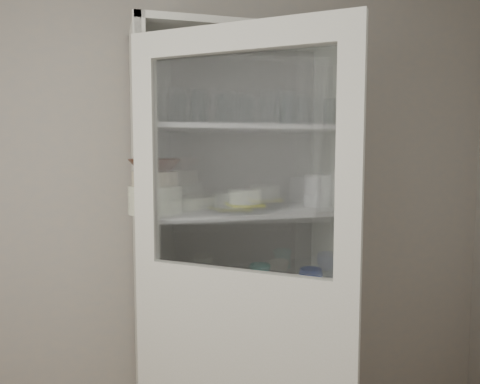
{
  "coord_description": "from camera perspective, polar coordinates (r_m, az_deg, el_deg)",
  "views": [
    {
      "loc": [
        -0.42,
        -0.89,
        1.55
      ],
      "look_at": [
        0.2,
        1.27,
        1.34
      ],
      "focal_mm": 35.0,
      "sensor_mm": 36.0,
      "label": 1
    }
  ],
  "objects": [
    {
      "name": "plate_stack_back",
      "position": [
        2.33,
        -5.79,
        -1.22
      ],
      "size": [
        0.23,
        0.23,
        0.06
      ],
      "primitive_type": "cylinder",
      "color": "silver",
      "rests_on": "shelf_plates"
    },
    {
      "name": "tumbler_11",
      "position": [
        2.32,
        5.72,
        9.89
      ],
      "size": [
        0.09,
        0.09,
        0.16
      ],
      "primitive_type": "cylinder",
      "rotation": [
        0.0,
        0.0,
        0.14
      ],
      "color": "silver",
      "rests_on": "shelf_glass"
    },
    {
      "name": "tumbler_10",
      "position": [
        2.21,
        -2.13,
        9.96
      ],
      "size": [
        0.09,
        0.09,
        0.14
      ],
      "primitive_type": "cylinder",
      "rotation": [
        0.0,
        0.0,
        0.39
      ],
      "color": "silver",
      "rests_on": "shelf_glass"
    },
    {
      "name": "goblet_2",
      "position": [
        2.37,
        2.03,
        9.89
      ],
      "size": [
        0.07,
        0.07,
        0.16
      ],
      "primitive_type": null,
      "color": "silver",
      "rests_on": "shelf_glass"
    },
    {
      "name": "white_ramekin",
      "position": [
        2.23,
        0.6,
        -0.53
      ],
      "size": [
        0.19,
        0.19,
        0.07
      ],
      "primitive_type": "cylinder",
      "rotation": [
        0.0,
        0.0,
        0.2
      ],
      "color": "silver",
      "rests_on": "yellow_trivet"
    },
    {
      "name": "mug_white",
      "position": [
        2.25,
        2.46,
        -11.22
      ],
      "size": [
        0.13,
        0.13,
        0.1
      ],
      "primitive_type": "imported",
      "rotation": [
        0.0,
        0.0,
        0.19
      ],
      "color": "silver",
      "rests_on": "shelf_mugs"
    },
    {
      "name": "mug_teal",
      "position": [
        2.44,
        2.46,
        -9.95
      ],
      "size": [
        0.12,
        0.12,
        0.1
      ],
      "primitive_type": "imported",
      "rotation": [
        0.0,
        0.0,
        0.11
      ],
      "color": "#167B6C",
      "rests_on": "shelf_mugs"
    },
    {
      "name": "grey_bowl_stack",
      "position": [
        2.4,
        9.43,
        0.19
      ],
      "size": [
        0.14,
        0.14,
        0.16
      ],
      "primitive_type": "cylinder",
      "color": "silver",
      "rests_on": "shelf_plates"
    },
    {
      "name": "tumbler_13",
      "position": [
        2.3,
        5.94,
        9.83
      ],
      "size": [
        0.07,
        0.07,
        0.15
      ],
      "primitive_type": "cylinder",
      "color": "silver",
      "rests_on": "shelf_glass"
    },
    {
      "name": "cream_bowl",
      "position": [
        2.13,
        -10.33,
        1.64
      ],
      "size": [
        0.24,
        0.24,
        0.06
      ],
      "primitive_type": "cylinder",
      "rotation": [
        0.0,
        0.0,
        0.21
      ],
      "color": "beige",
      "rests_on": "plate_stack_front"
    },
    {
      "name": "cupboard_door",
      "position": [
        1.85,
        -0.19,
        -16.28
      ],
      "size": [
        0.72,
        0.6,
        2.0
      ],
      "rotation": [
        0.0,
        0.0,
        -0.68
      ],
      "color": "silver",
      "rests_on": "floor"
    },
    {
      "name": "goblet_0",
      "position": [
        2.28,
        -7.29,
        10.0
      ],
      "size": [
        0.07,
        0.07,
        0.16
      ],
      "primitive_type": null,
      "color": "silver",
      "rests_on": "shelf_glass"
    },
    {
      "name": "mug_blue",
      "position": [
        2.41,
        8.62,
        -10.28
      ],
      "size": [
        0.14,
        0.14,
        0.09
      ],
      "primitive_type": "imported",
      "rotation": [
        0.0,
        0.0,
        -0.18
      ],
      "color": "navy",
      "rests_on": "shelf_mugs"
    },
    {
      "name": "white_canister",
      "position": [
        2.32,
        -7.8,
        -10.57
      ],
      "size": [
        0.11,
        0.11,
        0.11
      ],
      "primitive_type": "cylinder",
      "rotation": [
        0.0,
        0.0,
        0.19
      ],
      "color": "silver",
      "rests_on": "shelf_mugs"
    },
    {
      "name": "tumbler_4",
      "position": [
        2.2,
        7.74,
        9.89
      ],
      "size": [
        0.08,
        0.08,
        0.14
      ],
      "primitive_type": "cylinder",
      "rotation": [
        0.0,
        0.0,
        -0.12
      ],
      "color": "silver",
      "rests_on": "shelf_glass"
    },
    {
      "name": "tin_box",
      "position": [
        2.56,
        5.49,
        -19.18
      ],
      "size": [
        0.22,
        0.18,
        0.06
      ],
      "primitive_type": "cube",
      "rotation": [
        0.0,
        0.0,
        -0.26
      ],
      "color": "#A9A9AF",
      "rests_on": "shelf_bot"
    },
    {
      "name": "tumbler_3",
      "position": [
        2.18,
        3.48,
        10.15
      ],
      "size": [
        0.09,
        0.09,
        0.15
      ],
      "primitive_type": "cylinder",
      "rotation": [
        0.0,
        0.0,
        0.19
      ],
      "color": "silver",
      "rests_on": "shelf_glass"
    },
    {
      "name": "tumbler_1",
      "position": [
        2.08,
        -1.43,
        10.23
      ],
      "size": [
        0.08,
        0.08,
        0.14
      ],
      "primitive_type": "cylinder",
      "rotation": [
        0.0,
        0.0,
        0.24
      ],
      "color": "silver",
      "rests_on": "shelf_glass"
    },
    {
      "name": "goblet_1",
      "position": [
        2.32,
        -4.31,
        10.05
      ],
      "size": [
        0.08,
        0.08,
        0.17
      ],
      "primitive_type": null,
      "color": "silver",
      "rests_on": "shelf_glass"
    },
    {
      "name": "tumbler_2",
      "position": [
        2.1,
        -5.03,
        10.3
      ],
      "size": [
        0.1,
        0.1,
        0.15
      ],
      "primitive_type": "cylinder",
      "rotation": [
        0.0,
        0.0,
        -0.36
      ],
      "color": "silver",
      "rests_on": "shelf_glass"
    },
    {
      "name": "tumbler_12",
      "position": [
        2.12,
        0.9,
        10.01
      ],
      "size": [
        0.07,
        0.07,
        0.13
      ],
      "primitive_type": "cylinder",
      "color": "silver",
      "rests_on": "shelf_glass"
    },
    {
      "name": "yellow_trivet",
      "position": [
        2.24,
        0.6,
        -1.55
      ],
      "size": [
        0.16,
        0.16,
        0.01
      ],
      "primitive_type": "cube",
      "rotation": [
        0.0,
        0.0,
        0.01
      ],
      "color": "yellow",
      "rests_on": "glass_platter"
    },
    {
      "name": "tumbler_0",
      "position": [
        2.07,
        -7.61,
        10.38
      ],
      "size": [
        0.1,
        0.1,
        0.15
      ],
      "primitive_type": "cylinder",
      "rotation": [
        0.0,
        0.0,
        -0.34
      ],
      "color": "silver",
      "rests_on": "shelf_glass"
    },
    {
      "name": "pantry_cabinet",
      "position": [
        2.39,
        -0.42,
        -9.55
      ],
      "size": [
        1.0,
        0.45,
        2.1
      ],
      "color": "silver",
      "rests_on": "floor"
    },
    {
      "name": "measuring_cups",
      "position": [
        2.23,
        -2.56,
        -12.23
      ],
      "size": [
        0.1,
        0.1,
        0.04
      ],
      "primitive_type": "cylinder",
      "color": "#B8B8B8",
      "rests_on": "shelf_mugs"
    },
    {
      "name": "plate_stack_front",
      "position": [
        2.14,
        -10.29,
        -0.9
      ],
      "size": [
        0.24,
        0.24,
        0.13
      ],
      "primitive_type": "cylinder",
      "color": "silver",
      "rests_on": "shelf_plates"
    },
    {
      "name": "tumbler_7",
      "position": [
        2.18,
        -10.58,
        10.15
      ],
      "size": [
        0.09,
        0.09,
        0.16
      ],
      "primitive_type": "cylinder",
      "rotation": [
        0.0,
        0.0,
        0.22
      ],
      "color": "silver",
      "rests_on": "shelf_glass"
    },
    {
      "name": "goblet_3",
      "position": [
        2.47,
        6.83,
        9.67
      ],
      "size": [
        0.07,
        0.07,
        0.16
      ],
      "primitive_type": null,
      "color": "silver",
      "rests_on": "shelf_glass"
    },
    {
      "name": "glass_platter",
      "position": [
        2.24,
        0.6,
        -1.93
      ],
      "size": [
        0.42,
        0.42,
        0.02
      ],
      "primitive_type": "cylinder",
      "rotation": [
        0.0,
        0.0,
        0.32
      ],
      "color": "silver",
      "rests_on": "shelf_plates"
    },
    {
      "name": "wall_back",
      "position": [
        2.44,
        -5.99,
        -0.67
      ],
      "size": [
        3.6,
        0.02,
        2.6
      ],
      "primitive_type": "cube",
      "color": "#9D9B94",
      "rests_on": "ground"
    },
    {
      "name": "tumbler_6",
      "position": [
        2.29,
        10.87,
        9.51
      ],
      "size": [
        0.07,
        0.07,
        0.13
      ],
      "primitive_type": "cylinder",
      "rotation": [
        0.0,
        0.0,
        0.15
      ],
      "color": "silver",
      "rests_on": "shelf_glass"
    },
    {
      "name": "tumbler_8",
      "position": [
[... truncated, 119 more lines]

